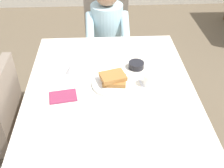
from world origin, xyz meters
The scene contains 13 objects.
ground_plane centered at (0.00, 0.00, 0.00)m, with size 14.00×14.00×0.00m, color brown.
dining_table_main centered at (0.00, 0.00, 0.65)m, with size 1.12×1.52×0.74m.
chair_diner centered at (0.02, 1.17, 0.53)m, with size 0.44×0.45×0.93m.
diner_person centered at (0.02, 1.01, 0.67)m, with size 0.40×0.43×1.12m.
plate_breakfast centered at (0.02, 0.08, 0.75)m, with size 0.28×0.28×0.02m, color white.
breakfast_stack centered at (0.02, 0.09, 0.78)m, with size 0.19×0.16×0.06m.
cup_coffee centered at (0.26, 0.06, 0.78)m, with size 0.11×0.08×0.08m.
bowl_butter centered at (0.20, 0.27, 0.76)m, with size 0.11×0.11×0.04m, color black.
syrup_pitcher centered at (-0.26, 0.23, 0.78)m, with size 0.08×0.08×0.07m.
fork_left_of_plate centered at (-0.17, 0.06, 0.74)m, with size 0.18×0.01×0.01m, color silver.
knife_right_of_plate centered at (0.21, 0.06, 0.74)m, with size 0.20×0.01×0.01m, color silver.
spoon_near_edge centered at (0.00, -0.28, 0.74)m, with size 0.15×0.01×0.01m, color silver.
napkin_folded centered at (-0.30, -0.03, 0.74)m, with size 0.17×0.12×0.01m, color #8C2D4C.
Camera 1 is at (-0.06, -1.34, 1.85)m, focal length 43.61 mm.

